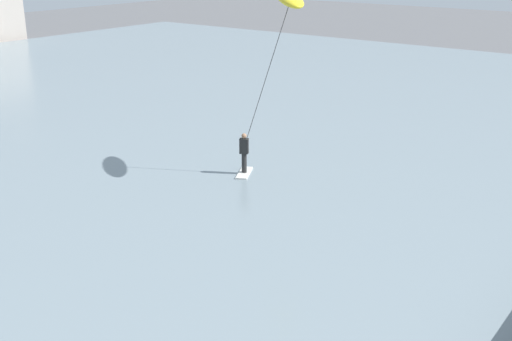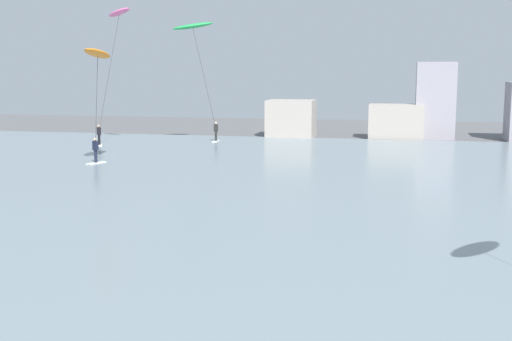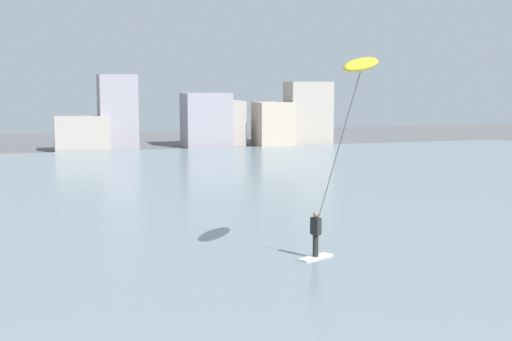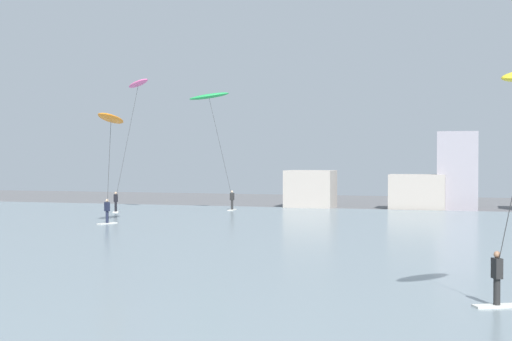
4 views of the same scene
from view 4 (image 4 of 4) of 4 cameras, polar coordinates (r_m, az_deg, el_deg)
The scene contains 4 objects.
water_bay at distance 37.39m, azimuth 9.17°, elevation -5.85°, with size 84.00×52.00×0.10m, color gray.
kitesurfer_green at distance 59.37m, azimuth -3.51°, elevation 5.01°, with size 3.39×4.47×9.79m.
kitesurfer_orange at distance 47.87m, azimuth -11.27°, elevation 3.44°, with size 2.44×4.15×7.32m.
kitesurfer_pink at distance 59.09m, azimuth -9.41°, elevation 5.47°, with size 4.01×2.18×10.72m.
Camera 4 is at (5.00, -6.45, 4.50)m, focal length 51.27 mm.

